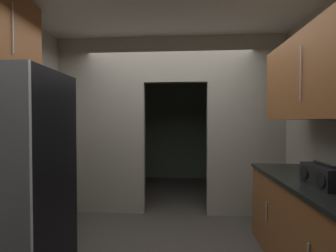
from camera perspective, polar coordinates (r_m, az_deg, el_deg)
kitchen_overhead_slab at (r=2.99m, az=-0.87°, el=27.33°), size 3.88×6.49×0.06m
kitchen_partition at (r=3.56m, az=-0.14°, el=1.46°), size 3.48×0.12×2.73m
adjoining_room_shell at (r=5.18m, az=1.37°, el=0.39°), size 3.48×2.31×2.73m
refrigerator at (r=2.54m, az=-34.11°, el=-10.26°), size 0.83×0.76×1.89m
lower_cabinet_run at (r=2.59m, az=33.60°, el=-21.51°), size 0.64×1.86×0.90m
upper_cabinet_counterside at (r=2.43m, az=34.01°, el=10.81°), size 0.36×1.68×0.79m
boombox at (r=2.34m, az=34.18°, el=-10.26°), size 0.19×0.41×0.20m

